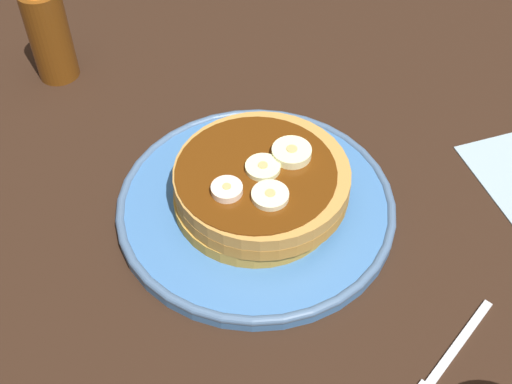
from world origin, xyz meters
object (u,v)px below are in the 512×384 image
(banana_slice_3, at_px, (265,197))
(syrup_bottle, at_px, (48,29))
(fork, at_px, (444,364))
(banana_slice_0, at_px, (265,171))
(banana_slice_2, at_px, (227,190))
(banana_slice_1, at_px, (292,153))
(plate, at_px, (256,205))
(pancake_stack, at_px, (262,187))

(banana_slice_3, xyz_separation_m, syrup_bottle, (0.13, -0.30, 0.00))
(fork, xyz_separation_m, syrup_bottle, (0.21, -0.47, 0.06))
(banana_slice_0, relative_size, banana_slice_2, 1.14)
(banana_slice_1, height_order, banana_slice_3, banana_slice_1)
(banana_slice_2, xyz_separation_m, syrup_bottle, (0.10, -0.28, 0.00))
(plate, distance_m, banana_slice_1, 0.06)
(banana_slice_2, bearing_deg, fork, 120.79)
(plate, xyz_separation_m, banana_slice_2, (0.03, 0.01, 0.05))
(fork, bearing_deg, pancake_stack, -69.47)
(plate, bearing_deg, banana_slice_3, 81.67)
(pancake_stack, relative_size, banana_slice_2, 5.85)
(plate, xyz_separation_m, banana_slice_3, (0.00, 0.03, 0.05))
(banana_slice_3, bearing_deg, banana_slice_2, -34.80)
(banana_slice_0, distance_m, banana_slice_2, 0.04)
(banana_slice_3, distance_m, fork, 0.19)
(banana_slice_0, xyz_separation_m, banana_slice_3, (0.01, 0.03, 0.00))
(banana_slice_3, bearing_deg, fork, 116.59)
(syrup_bottle, bearing_deg, pancake_stack, 117.04)
(banana_slice_3, bearing_deg, pancake_stack, -107.51)
(banana_slice_2, xyz_separation_m, banana_slice_3, (-0.03, 0.02, -0.00))
(banana_slice_0, distance_m, syrup_bottle, 0.31)
(pancake_stack, height_order, syrup_bottle, syrup_bottle)
(banana_slice_1, relative_size, banana_slice_2, 1.31)
(fork, relative_size, syrup_bottle, 0.91)
(banana_slice_0, height_order, banana_slice_3, same)
(pancake_stack, bearing_deg, syrup_bottle, -62.96)
(banana_slice_0, xyz_separation_m, banana_slice_1, (-0.03, -0.01, 0.00))
(plate, height_order, banana_slice_1, banana_slice_1)
(banana_slice_1, distance_m, fork, 0.22)
(banana_slice_0, relative_size, banana_slice_3, 0.97)
(pancake_stack, relative_size, syrup_bottle, 1.21)
(plate, height_order, syrup_bottle, syrup_bottle)
(banana_slice_0, distance_m, banana_slice_3, 0.03)
(banana_slice_1, bearing_deg, plate, 9.78)
(banana_slice_3, distance_m, syrup_bottle, 0.33)
(plate, relative_size, banana_slice_3, 8.04)
(banana_slice_0, bearing_deg, banana_slice_2, 14.29)
(banana_slice_0, height_order, fork, banana_slice_0)
(banana_slice_1, bearing_deg, banana_slice_2, 16.59)
(pancake_stack, distance_m, banana_slice_1, 0.04)
(banana_slice_1, bearing_deg, banana_slice_0, 19.45)
(pancake_stack, height_order, banana_slice_2, banana_slice_2)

